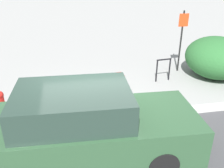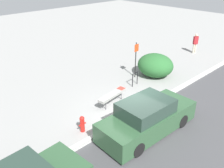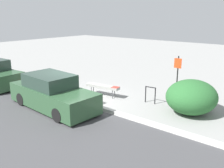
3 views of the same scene
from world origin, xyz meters
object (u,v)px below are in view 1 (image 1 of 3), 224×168
bench (95,80)px  sign_post (182,36)px  bike_rack (163,68)px  fire_hydrant (1,103)px  parked_car_near (82,129)px

bench → sign_post: (3.45, 1.44, 0.87)m
bike_rack → bench: bearing=-165.7°
bench → fire_hydrant: 2.73m
sign_post → fire_hydrant: 6.54m
bench → bike_rack: 2.58m
parked_car_near → bench: bearing=80.5°
bench → parked_car_near: 2.85m
bench → fire_hydrant: (-2.61, -0.81, -0.11)m
bench → parked_car_near: bearing=-110.6°
bench → bike_rack: bearing=6.1°
bike_rack → parked_car_near: size_ratio=0.17×
fire_hydrant → parked_car_near: size_ratio=0.16×
bench → fire_hydrant: fire_hydrant is taller
fire_hydrant → parked_car_near: (2.00, -1.97, 0.29)m
bike_rack → sign_post: bearing=40.3°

